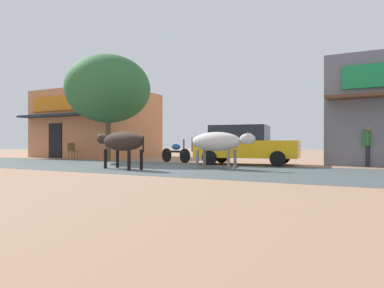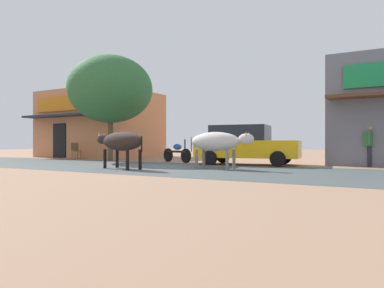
{
  "view_description": "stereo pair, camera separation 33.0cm",
  "coord_description": "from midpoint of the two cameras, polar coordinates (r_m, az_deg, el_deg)",
  "views": [
    {
      "loc": [
        7.59,
        -10.92,
        0.9
      ],
      "look_at": [
        0.82,
        1.52,
        0.86
      ],
      "focal_mm": 33.57,
      "sensor_mm": 36.0,
      "label": 1
    },
    {
      "loc": [
        7.88,
        -10.76,
        0.9
      ],
      "look_at": [
        0.82,
        1.52,
        0.86
      ],
      "focal_mm": 33.57,
      "sensor_mm": 36.0,
      "label": 2
    }
  ],
  "objects": [
    {
      "name": "ground",
      "position": [
        13.35,
        -5.62,
        -3.72
      ],
      "size": [
        80.0,
        80.0,
        0.0
      ],
      "primitive_type": "plane",
      "color": "#9F785D"
    },
    {
      "name": "cafe_chair_near_tree",
      "position": [
        21.45,
        -17.58,
        -0.89
      ],
      "size": [
        0.54,
        0.54,
        0.92
      ],
      "color": "brown",
      "rests_on": "ground"
    },
    {
      "name": "roadside_tree",
      "position": [
        18.89,
        -12.35,
        8.5
      ],
      "size": [
        4.28,
        4.28,
        5.36
      ],
      "color": "brown",
      "rests_on": "ground"
    },
    {
      "name": "storefront_left_cafe",
      "position": [
        24.87,
        -13.8,
        2.97
      ],
      "size": [
        6.57,
        6.64,
        4.24
      ],
      "color": "#CC7E52",
      "rests_on": "ground"
    },
    {
      "name": "pedestrian_by_shop",
      "position": [
        15.19,
        26.94,
        0.18
      ],
      "size": [
        0.42,
        0.61,
        1.56
      ],
      "color": "#262633",
      "rests_on": "ground"
    },
    {
      "name": "asphalt_road",
      "position": [
        13.35,
        -5.62,
        -3.71
      ],
      "size": [
        72.0,
        5.84,
        0.0
      ],
      "primitive_type": "cube",
      "color": "#464F50",
      "rests_on": "ground"
    },
    {
      "name": "parked_motorcycle",
      "position": [
        16.74,
        -1.82,
        -1.3
      ],
      "size": [
        1.9,
        0.74,
        1.07
      ],
      "color": "black",
      "rests_on": "ground"
    },
    {
      "name": "cow_near_brown",
      "position": [
        12.69,
        -10.49,
        0.37
      ],
      "size": [
        2.74,
        1.29,
        1.29
      ],
      "color": "#2C211D",
      "rests_on": "ground"
    },
    {
      "name": "cow_far_dark",
      "position": [
        12.54,
        4.68,
        0.33
      ],
      "size": [
        2.53,
        0.86,
        1.29
      ],
      "color": "beige",
      "rests_on": "ground"
    },
    {
      "name": "parked_hatchback_car",
      "position": [
        15.19,
        9.13,
        -0.07
      ],
      "size": [
        4.41,
        2.46,
        1.64
      ],
      "color": "#F2AF13",
      "rests_on": "ground"
    }
  ]
}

